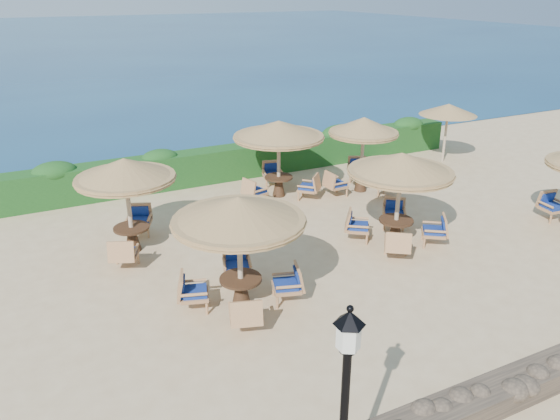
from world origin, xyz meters
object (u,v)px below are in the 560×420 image
Objects in this scene: cafe_set_5 at (363,141)px; cafe_set_1 at (400,181)px; extra_parasol at (448,110)px; cafe_set_0 at (239,231)px; cafe_set_4 at (279,141)px; cafe_set_3 at (126,183)px.

cafe_set_1 is at bearing -110.91° from cafe_set_5.
cafe_set_5 is at bearing 69.09° from cafe_set_1.
extra_parasol is 8.46m from cafe_set_1.
cafe_set_0 is at bearing -142.91° from cafe_set_5.
cafe_set_1 and cafe_set_5 have the same top height.
cafe_set_0 and cafe_set_1 have the same top height.
extra_parasol is 0.81× the size of cafe_set_0.
extra_parasol is 13.39m from cafe_set_0.
cafe_set_4 is (-1.31, 4.80, 0.12)m from cafe_set_1.
cafe_set_1 and cafe_set_4 have the same top height.
cafe_set_1 is at bearing -74.71° from cafe_set_4.
extra_parasol is 0.84× the size of cafe_set_3.
extra_parasol is 5.23m from cafe_set_5.
cafe_set_3 is (-6.78, 2.80, 0.13)m from cafe_set_1.
extra_parasol is 0.78× the size of cafe_set_4.
cafe_set_3 is 5.82m from cafe_set_4.
cafe_set_3 reaches higher than extra_parasol.
cafe_set_0 and cafe_set_4 have the same top height.
cafe_set_3 is at bearing 157.54° from cafe_set_1.
cafe_set_0 is 1.02× the size of cafe_set_1.
cafe_set_1 is at bearing 11.96° from cafe_set_0.
cafe_set_1 is 1.02× the size of cafe_set_3.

